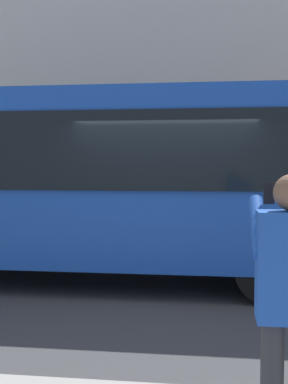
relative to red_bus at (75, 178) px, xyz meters
The scene contains 3 objects.
ground_plane 2.39m from the red_bus, 158.72° to the left, with size 60.00×60.00×0.00m, color #38383A.
building_facade_far 7.70m from the red_bus, 104.50° to the right, with size 28.00×1.55×12.00m.
red_bus is the anchor object (origin of this frame).
Camera 1 is at (-0.65, 7.48, 1.91)m, focal length 47.72 mm.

